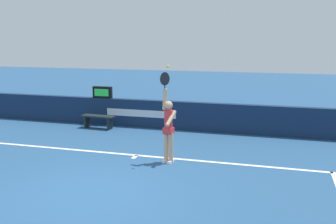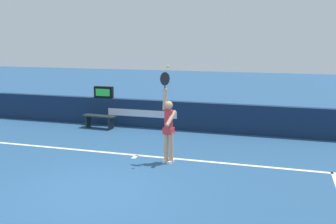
{
  "view_description": "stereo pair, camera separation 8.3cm",
  "coord_description": "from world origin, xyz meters",
  "px_view_note": "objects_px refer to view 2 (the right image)",
  "views": [
    {
      "loc": [
        3.65,
        -6.85,
        3.16
      ],
      "look_at": [
        1.05,
        2.11,
        1.37
      ],
      "focal_mm": 41.24,
      "sensor_mm": 36.0,
      "label": 1
    },
    {
      "loc": [
        3.73,
        -6.83,
        3.16
      ],
      "look_at": [
        1.05,
        2.11,
        1.37
      ],
      "focal_mm": 41.24,
      "sensor_mm": 36.0,
      "label": 2
    }
  ],
  "objects_px": {
    "tennis_player": "(168,126)",
    "speed_display": "(104,92)",
    "courtside_bench_near": "(99,119)",
    "tennis_ball": "(168,66)"
  },
  "relations": [
    {
      "from": "speed_display",
      "to": "tennis_ball",
      "type": "height_order",
      "value": "tennis_ball"
    },
    {
      "from": "speed_display",
      "to": "courtside_bench_near",
      "type": "height_order",
      "value": "speed_display"
    },
    {
      "from": "speed_display",
      "to": "courtside_bench_near",
      "type": "relative_size",
      "value": 0.58
    },
    {
      "from": "speed_display",
      "to": "tennis_player",
      "type": "height_order",
      "value": "tennis_player"
    },
    {
      "from": "tennis_ball",
      "to": "courtside_bench_near",
      "type": "xyz_separation_m",
      "value": [
        -3.49,
        3.13,
        -2.14
      ]
    },
    {
      "from": "speed_display",
      "to": "tennis_ball",
      "type": "xyz_separation_m",
      "value": [
        3.6,
        -3.78,
        1.28
      ]
    },
    {
      "from": "tennis_player",
      "to": "speed_display",
      "type": "bearing_deg",
      "value": 134.4
    },
    {
      "from": "tennis_player",
      "to": "tennis_ball",
      "type": "xyz_separation_m",
      "value": [
        0.03,
        -0.14,
        1.52
      ]
    },
    {
      "from": "speed_display",
      "to": "tennis_player",
      "type": "xyz_separation_m",
      "value": [
        3.57,
        -3.65,
        -0.24
      ]
    },
    {
      "from": "speed_display",
      "to": "courtside_bench_near",
      "type": "bearing_deg",
      "value": -79.98
    }
  ]
}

